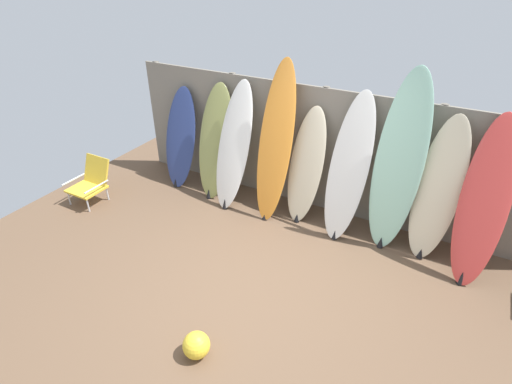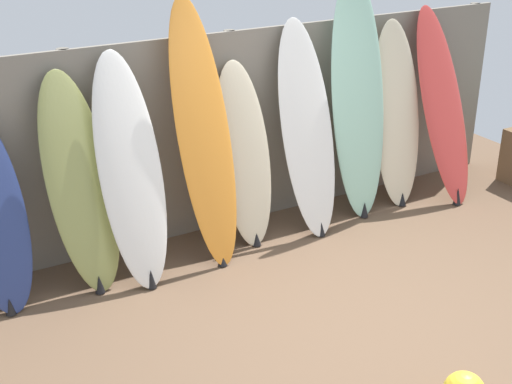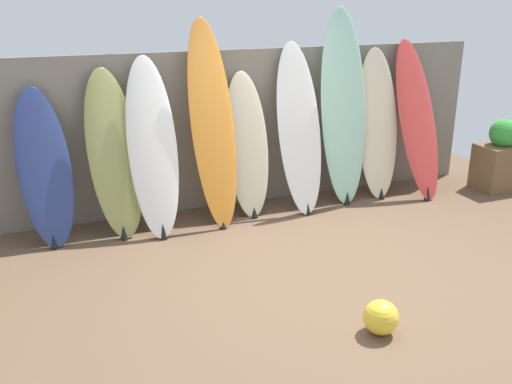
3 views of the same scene
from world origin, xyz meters
TOP-DOWN VIEW (x-y plane):
  - ground at (0.00, 0.00)m, footprint 7.68×7.68m
  - fence_back at (-0.00, 2.01)m, footprint 6.08×0.11m
  - surfboard_navy_0 at (-2.20, 1.64)m, footprint 0.58×0.62m
  - surfboard_olive_1 at (-1.52, 1.63)m, footprint 0.60×0.67m
  - surfboard_white_2 at (-1.14, 1.54)m, footprint 0.53×0.73m
  - surfboard_orange_3 at (-0.49, 1.57)m, footprint 0.51×0.71m
  - surfboard_cream_4 at (-0.06, 1.67)m, footprint 0.51×0.55m
  - surfboard_white_5 at (0.54, 1.61)m, footprint 0.54×0.69m
  - surfboard_seafoam_6 at (1.12, 1.65)m, footprint 0.58×0.49m
  - surfboard_cream_7 at (1.61, 1.66)m, footprint 0.55×0.50m
  - surfboard_red_8 at (2.10, 1.55)m, footprint 0.56×0.82m
  - planter_box at (3.22, 1.28)m, footprint 0.57×0.43m
  - beach_ball at (-0.01, -1.02)m, footprint 0.26×0.26m

SIDE VIEW (x-z plane):
  - ground at x=0.00m, z-range 0.00..0.00m
  - beach_ball at x=-0.01m, z-range 0.00..0.26m
  - planter_box at x=3.22m, z-range -0.06..0.84m
  - surfboard_navy_0 at x=-2.20m, z-range -0.01..1.53m
  - surfboard_cream_4 at x=-0.06m, z-range -0.01..1.58m
  - surfboard_olive_1 at x=-1.52m, z-range -0.01..1.69m
  - surfboard_cream_7 at x=1.61m, z-range -0.01..1.77m
  - surfboard_white_2 at x=-1.14m, z-range -0.01..1.79m
  - fence_back at x=0.00m, z-range 0.00..1.80m
  - surfboard_red_8 at x=2.10m, z-range -0.01..1.86m
  - surfboard_white_5 at x=0.54m, z-range -0.01..1.87m
  - surfboard_orange_3 at x=-0.49m, z-range -0.01..2.15m
  - surfboard_seafoam_6 at x=1.12m, z-range -0.01..2.25m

